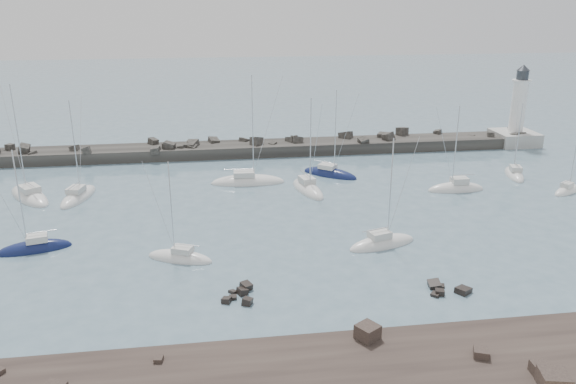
# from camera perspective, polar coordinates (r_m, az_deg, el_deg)

# --- Properties ---
(ground) EXTENTS (400.00, 400.00, 0.00)m
(ground) POSITION_cam_1_polar(r_m,az_deg,el_deg) (58.15, -1.10, -5.90)
(ground) COLOR slate
(ground) RESTS_ON ground
(rock_cluster_near) EXTENTS (2.95, 3.76, 1.13)m
(rock_cluster_near) POSITION_cam_1_polar(r_m,az_deg,el_deg) (49.76, -4.92, -10.36)
(rock_cluster_near) COLOR black
(rock_cluster_near) RESTS_ON ground
(rock_cluster_far) EXTENTS (4.00, 2.87, 1.20)m
(rock_cluster_far) POSITION_cam_1_polar(r_m,az_deg,el_deg) (52.47, 15.76, -9.51)
(rock_cluster_far) COLOR black
(rock_cluster_far) RESTS_ON ground
(breakwater) EXTENTS (115.00, 6.98, 4.74)m
(breakwater) POSITION_cam_1_polar(r_m,az_deg,el_deg) (93.54, -8.62, 3.84)
(breakwater) COLOR #2A2825
(breakwater) RESTS_ON ground
(lighthouse) EXTENTS (7.00, 7.00, 14.60)m
(lighthouse) POSITION_cam_1_polar(r_m,az_deg,el_deg) (107.06, 22.12, 6.13)
(lighthouse) COLOR #9F9F9A
(lighthouse) RESTS_ON ground
(sailboat_1) EXTENTS (8.31, 10.02, 15.78)m
(sailboat_1) POSITION_cam_1_polar(r_m,az_deg,el_deg) (80.19, -24.76, -0.45)
(sailboat_1) COLOR silver
(sailboat_1) RESTS_ON ground
(sailboat_2) EXTENTS (7.59, 3.92, 11.69)m
(sailboat_2) POSITION_cam_1_polar(r_m,az_deg,el_deg) (63.63, -24.34, -5.28)
(sailboat_2) COLOR #101945
(sailboat_2) RESTS_ON ground
(sailboat_3) EXTENTS (4.65, 9.05, 13.73)m
(sailboat_3) POSITION_cam_1_polar(r_m,az_deg,el_deg) (77.62, -20.52, -0.50)
(sailboat_3) COLOR silver
(sailboat_3) RESTS_ON ground
(sailboat_4) EXTENTS (10.45, 3.69, 16.15)m
(sailboat_4) POSITION_cam_1_polar(r_m,az_deg,el_deg) (78.84, -4.11, 1.00)
(sailboat_4) COLOR silver
(sailboat_4) RESTS_ON ground
(sailboat_5) EXTENTS (7.13, 4.63, 10.92)m
(sailboat_5) POSITION_cam_1_polar(r_m,az_deg,el_deg) (57.10, -10.90, -6.62)
(sailboat_5) COLOR silver
(sailboat_5) RESTS_ON ground
(sailboat_6) EXTENTS (4.49, 8.95, 13.72)m
(sailboat_6) POSITION_cam_1_polar(r_m,az_deg,el_deg) (75.58, 2.03, 0.24)
(sailboat_6) COLOR silver
(sailboat_6) RESTS_ON ground
(sailboat_7) EXTENTS (8.17, 4.49, 12.48)m
(sailboat_7) POSITION_cam_1_polar(r_m,az_deg,el_deg) (59.93, 9.53, -5.24)
(sailboat_7) COLOR silver
(sailboat_7) RESTS_ON ground
(sailboat_8) EXTENTS (8.29, 7.49, 13.51)m
(sailboat_8) POSITION_cam_1_polar(r_m,az_deg,el_deg) (82.45, 4.27, 1.81)
(sailboat_8) COLOR #101945
(sailboat_8) RESTS_ON ground
(sailboat_9) EXTENTS (7.81, 2.50, 12.60)m
(sailboat_9) POSITION_cam_1_polar(r_m,az_deg,el_deg) (78.97, 16.70, 0.26)
(sailboat_9) COLOR silver
(sailboat_9) RESTS_ON ground
(sailboat_10) EXTENTS (4.13, 7.50, 11.53)m
(sailboat_10) POSITION_cam_1_polar(r_m,az_deg,el_deg) (88.27, 22.00, 1.61)
(sailboat_10) COLOR silver
(sailboat_10) RESTS_ON ground
(sailboat_12) EXTENTS (5.91, 4.56, 9.43)m
(sailboat_12) POSITION_cam_1_polar(r_m,az_deg,el_deg) (83.86, 26.48, 0.09)
(sailboat_12) COLOR silver
(sailboat_12) RESTS_ON ground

